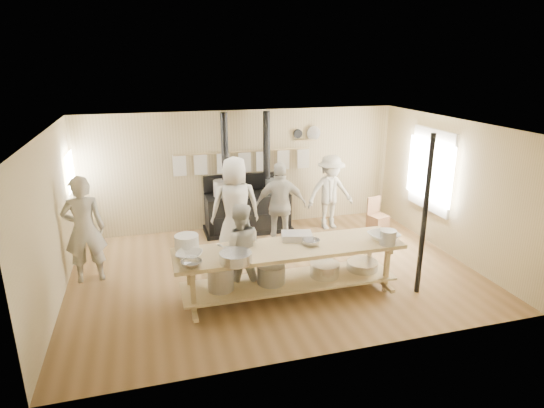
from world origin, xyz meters
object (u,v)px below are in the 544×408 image
cook_center (235,206)px  cook_right (281,205)px  chair (377,222)px  prep_table (289,266)px  stove (247,208)px  cook_left (240,249)px  roasting_pan (297,236)px  cook_far_left (84,230)px  cook_by_window (330,192)px

cook_center → cook_right: (0.93, 0.09, -0.09)m
cook_right → chair: cook_right is taller
prep_table → stove: bearing=90.0°
stove → cook_left: size_ratio=1.72×
prep_table → roasting_pan: (0.21, 0.26, 0.38)m
cook_far_left → cook_center: size_ratio=0.97×
cook_far_left → chair: size_ratio=2.40×
prep_table → cook_by_window: 3.25m
stove → cook_left: (-0.73, -2.70, 0.24)m
chair → roasting_pan: 3.23m
prep_table → cook_center: cook_center is taller
prep_table → cook_right: size_ratio=2.07×
cook_left → cook_right: bearing=-117.5°
chair → stove: bearing=145.7°
prep_table → cook_far_left: bearing=155.3°
cook_center → roasting_pan: bearing=115.7°
stove → cook_by_window: stove is taller
cook_right → chair: 2.37m
cook_right → roasting_pan: (-0.24, -1.71, 0.03)m
cook_far_left → cook_by_window: bearing=-172.2°
prep_table → chair: bearing=38.4°
cook_center → cook_by_window: size_ratio=1.15×
cook_far_left → cook_by_window: (4.94, 1.25, -0.10)m
stove → cook_center: size_ratio=1.36×
stove → prep_table: size_ratio=0.72×
chair → cook_by_window: bearing=133.6°
cook_far_left → cook_left: (2.40, -1.12, -0.17)m
cook_by_window → roasting_pan: 2.90m
cook_center → prep_table: bearing=106.9°
prep_table → cook_by_window: cook_by_window is taller
cook_by_window → cook_center: bearing=-163.2°
stove → roasting_pan: stove is taller
cook_far_left → cook_center: bearing=-176.9°
prep_table → cook_center: 1.99m
stove → cook_left: bearing=-105.0°
chair → roasting_pan: bearing=-159.8°
cook_far_left → cook_right: cook_far_left is taller
stove → chair: (2.73, -0.85, -0.29)m
cook_center → cook_right: size_ratio=1.10×
prep_table → cook_left: 0.82m
prep_table → cook_by_window: bearing=56.0°
stove → cook_center: stove is taller
cook_far_left → cook_left: cook_far_left is taller
stove → cook_left: stove is taller
stove → chair: size_ratio=3.37×
cook_by_window → chair: 1.22m
cook_far_left → cook_right: 3.62m
cook_left → roasting_pan: cook_left is taller
cook_by_window → roasting_pan: (-1.60, -2.42, 0.07)m
cook_by_window → cook_left: bearing=-139.5°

